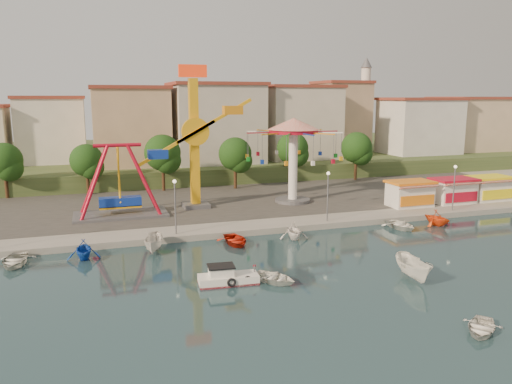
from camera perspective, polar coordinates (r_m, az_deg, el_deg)
name	(u,v)px	position (r m, az deg, el deg)	size (l,w,h in m)	color
ground	(308,276)	(39.02, 5.95, -9.53)	(200.00, 200.00, 0.00)	#122B34
quay_deck	(176,166)	(97.40, -9.11, 2.91)	(200.00, 100.00, 0.60)	#9E998E
asphalt_pad	(215,196)	(66.36, -4.66, -0.43)	(90.00, 28.00, 0.01)	#4C4944
hill_terrace	(172,157)	(102.15, -9.58, 3.94)	(200.00, 60.00, 3.00)	#384C26
pirate_ship_ride	(119,182)	(56.37, -15.37, 1.12)	(10.00, 5.00, 8.00)	#59595E
kamikaze_tower	(199,142)	(58.48, -6.57, 5.67)	(8.94, 3.10, 16.50)	#59595E
wave_swinger	(293,141)	(61.35, 4.29, 5.82)	(11.60, 11.60, 10.40)	#59595E
booth_left	(410,193)	(62.35, 17.18, -0.16)	(5.40, 3.78, 3.08)	white
booth_mid	(453,190)	(66.14, 21.61, 0.17)	(5.40, 3.78, 3.08)	white
booth_right	(489,188)	(69.73, 25.06, 0.43)	(5.40, 3.78, 3.08)	white
lamp_post_1	(175,208)	(48.00, -9.21, -1.86)	(0.14, 0.14, 5.00)	#59595E
lamp_post_2	(328,198)	(52.81, 8.19, -0.67)	(0.14, 0.14, 5.00)	#59595E
lamp_post_3	(454,189)	(61.53, 21.67, 0.31)	(0.14, 0.14, 5.00)	#59595E
tree_0	(4,161)	(71.56, -26.85, 3.21)	(4.60, 4.60, 7.19)	#382314
tree_1	(86,160)	(70.04, -18.81, 3.43)	(4.35, 4.35, 6.80)	#382314
tree_2	(162,153)	(70.12, -10.64, 4.43)	(5.02, 5.02, 7.85)	#382314
tree_3	(235,154)	(70.77, -2.40, 4.36)	(4.68, 4.68, 7.32)	#382314
tree_4	(293,148)	(76.83, 4.20, 5.00)	(4.86, 4.86, 7.60)	#382314
tree_5	(356,148)	(79.58, 11.40, 4.99)	(4.83, 4.83, 7.54)	#382314
building_1	(50,137)	(85.13, -22.45, 5.85)	(12.33, 9.01, 8.63)	silver
building_2	(135,127)	(85.68, -13.63, 7.26)	(11.95, 9.28, 11.23)	tan
building_3	(221,132)	(84.89, -4.05, 6.81)	(12.59, 10.50, 9.20)	beige
building_4	(287,129)	(92.29, 3.62, 7.16)	(10.75, 9.23, 9.24)	beige
building_5	(357,123)	(96.32, 11.48, 7.71)	(12.77, 10.96, 11.21)	tan
building_6	(416,120)	(101.35, 17.79, 7.88)	(8.23, 8.98, 12.36)	silver
building_7	(449,126)	(112.58, 21.20, 7.00)	(11.59, 10.93, 8.76)	beige
minaret	(365,102)	(101.19, 12.34, 10.05)	(2.80, 2.80, 18.00)	silver
cabin_motorboat	(227,278)	(37.25, -3.35, -9.82)	(4.52, 2.05, 1.55)	white
rowboat_a	(275,278)	(37.47, 2.14, -9.77)	(2.49, 3.49, 0.72)	white
rowboat_b	(481,328)	(32.81, 24.32, -13.94)	(2.26, 3.17, 0.66)	silver
skiff	(414,268)	(39.68, 17.57, -8.31)	(1.69, 4.50, 1.74)	white
moored_boat_0	(15,260)	(45.53, -25.87, -7.04)	(2.85, 4.00, 0.83)	silver
moored_boat_1	(84,249)	(44.95, -19.11, -6.18)	(2.76, 3.20, 1.69)	blue
moored_boat_2	(154,244)	(45.20, -11.58, -5.80)	(1.50, 4.00, 1.54)	silver
moored_boat_3	(235,240)	(46.66, -2.39, -5.51)	(2.83, 3.96, 0.82)	red
moored_boat_4	(294,230)	(48.41, 4.32, -4.40)	(2.74, 3.17, 1.67)	white
moored_boat_6	(401,225)	(54.17, 16.20, -3.62)	(2.84, 3.97, 0.82)	white
moored_boat_7	(437,218)	(56.67, 19.96, -2.76)	(2.78, 3.22, 1.70)	#F64D15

